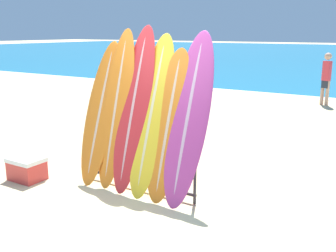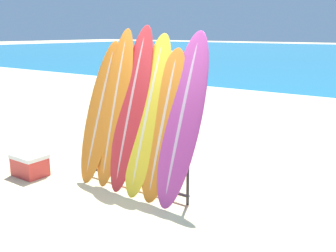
{
  "view_description": "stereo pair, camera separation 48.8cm",
  "coord_description": "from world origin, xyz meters",
  "px_view_note": "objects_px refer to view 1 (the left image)",
  "views": [
    {
      "loc": [
        2.99,
        -3.94,
        2.25
      ],
      "look_at": [
        -0.15,
        1.19,
        0.79
      ],
      "focal_mm": 42.0,
      "sensor_mm": 36.0,
      "label": 1
    },
    {
      "loc": [
        3.4,
        -3.67,
        2.25
      ],
      "look_at": [
        -0.15,
        1.19,
        0.79
      ],
      "focal_mm": 42.0,
      "sensor_mm": 36.0,
      "label": 2
    }
  ],
  "objects_px": {
    "surfboard_slot_0": "(101,112)",
    "cooler_box": "(27,169)",
    "surfboard_rack": "(139,162)",
    "surfboard_slot_3": "(152,115)",
    "person_far_left": "(160,84)",
    "surfboard_slot_1": "(116,108)",
    "surfboard_slot_5": "(189,118)",
    "person_mid_beach": "(326,77)",
    "surfboard_slot_2": "(134,109)",
    "surfboard_slot_4": "(169,125)"
  },
  "relations": [
    {
      "from": "surfboard_slot_1",
      "to": "person_mid_beach",
      "type": "distance_m",
      "value": 8.56
    },
    {
      "from": "surfboard_rack",
      "to": "surfboard_slot_3",
      "type": "height_order",
      "value": "surfboard_slot_3"
    },
    {
      "from": "surfboard_rack",
      "to": "person_far_left",
      "type": "bearing_deg",
      "value": 118.8
    },
    {
      "from": "surfboard_slot_0",
      "to": "person_mid_beach",
      "type": "xyz_separation_m",
      "value": [
        1.72,
        8.44,
        -0.18
      ]
    },
    {
      "from": "surfboard_slot_4",
      "to": "surfboard_slot_0",
      "type": "bearing_deg",
      "value": 179.3
    },
    {
      "from": "surfboard_rack",
      "to": "surfboard_slot_5",
      "type": "distance_m",
      "value": 1.04
    },
    {
      "from": "surfboard_slot_2",
      "to": "surfboard_slot_4",
      "type": "height_order",
      "value": "surfboard_slot_2"
    },
    {
      "from": "surfboard_rack",
      "to": "surfboard_slot_5",
      "type": "height_order",
      "value": "surfboard_slot_5"
    },
    {
      "from": "surfboard_slot_0",
      "to": "surfboard_slot_5",
      "type": "distance_m",
      "value": 1.49
    },
    {
      "from": "surfboard_rack",
      "to": "person_mid_beach",
      "type": "distance_m",
      "value": 8.59
    },
    {
      "from": "surfboard_slot_0",
      "to": "cooler_box",
      "type": "height_order",
      "value": "surfboard_slot_0"
    },
    {
      "from": "surfboard_slot_3",
      "to": "person_mid_beach",
      "type": "height_order",
      "value": "surfboard_slot_3"
    },
    {
      "from": "surfboard_slot_5",
      "to": "person_mid_beach",
      "type": "relative_size",
      "value": 1.41
    },
    {
      "from": "surfboard_slot_3",
      "to": "person_far_left",
      "type": "bearing_deg",
      "value": 121.36
    },
    {
      "from": "surfboard_slot_0",
      "to": "surfboard_slot_4",
      "type": "height_order",
      "value": "surfboard_slot_0"
    },
    {
      "from": "surfboard_slot_2",
      "to": "person_mid_beach",
      "type": "height_order",
      "value": "surfboard_slot_2"
    },
    {
      "from": "person_far_left",
      "to": "cooler_box",
      "type": "distance_m",
      "value": 4.46
    },
    {
      "from": "person_far_left",
      "to": "cooler_box",
      "type": "height_order",
      "value": "person_far_left"
    },
    {
      "from": "surfboard_slot_0",
      "to": "person_mid_beach",
      "type": "bearing_deg",
      "value": 78.49
    },
    {
      "from": "surfboard_rack",
      "to": "cooler_box",
      "type": "height_order",
      "value": "surfboard_rack"
    },
    {
      "from": "surfboard_slot_3",
      "to": "surfboard_slot_2",
      "type": "bearing_deg",
      "value": 179.48
    },
    {
      "from": "surfboard_slot_3",
      "to": "surfboard_slot_5",
      "type": "height_order",
      "value": "surfboard_slot_5"
    },
    {
      "from": "surfboard_rack",
      "to": "cooler_box",
      "type": "distance_m",
      "value": 1.83
    },
    {
      "from": "surfboard_slot_3",
      "to": "surfboard_slot_4",
      "type": "xyz_separation_m",
      "value": [
        0.29,
        -0.03,
        -0.1
      ]
    },
    {
      "from": "surfboard_slot_5",
      "to": "person_mid_beach",
      "type": "xyz_separation_m",
      "value": [
        0.23,
        8.42,
        -0.26
      ]
    },
    {
      "from": "surfboard_slot_1",
      "to": "surfboard_slot_5",
      "type": "distance_m",
      "value": 1.19
    },
    {
      "from": "surfboard_slot_4",
      "to": "person_mid_beach",
      "type": "xyz_separation_m",
      "value": [
        0.51,
        8.46,
        -0.14
      ]
    },
    {
      "from": "surfboard_slot_1",
      "to": "cooler_box",
      "type": "bearing_deg",
      "value": -152.78
    },
    {
      "from": "surfboard_slot_0",
      "to": "cooler_box",
      "type": "relative_size",
      "value": 4.02
    },
    {
      "from": "surfboard_rack",
      "to": "surfboard_slot_1",
      "type": "distance_m",
      "value": 0.86
    },
    {
      "from": "person_far_left",
      "to": "surfboard_slot_2",
      "type": "bearing_deg",
      "value": -104.2
    },
    {
      "from": "surfboard_slot_4",
      "to": "person_far_left",
      "type": "relative_size",
      "value": 1.14
    },
    {
      "from": "surfboard_slot_5",
      "to": "person_far_left",
      "type": "relative_size",
      "value": 1.27
    },
    {
      "from": "surfboard_rack",
      "to": "cooler_box",
      "type": "bearing_deg",
      "value": -161.63
    },
    {
      "from": "surfboard_slot_0",
      "to": "surfboard_slot_2",
      "type": "xyz_separation_m",
      "value": [
        0.6,
        0.02,
        0.12
      ]
    },
    {
      "from": "surfboard_slot_0",
      "to": "surfboard_slot_4",
      "type": "xyz_separation_m",
      "value": [
        1.21,
        -0.01,
        -0.04
      ]
    },
    {
      "from": "surfboard_slot_4",
      "to": "surfboard_slot_5",
      "type": "relative_size",
      "value": 0.9
    },
    {
      "from": "surfboard_slot_1",
      "to": "surfboard_slot_5",
      "type": "bearing_deg",
      "value": 0.91
    },
    {
      "from": "surfboard_slot_2",
      "to": "surfboard_slot_1",
      "type": "bearing_deg",
      "value": -176.98
    },
    {
      "from": "surfboard_slot_4",
      "to": "person_mid_beach",
      "type": "relative_size",
      "value": 1.27
    },
    {
      "from": "person_mid_beach",
      "to": "surfboard_slot_5",
      "type": "bearing_deg",
      "value": -71.2
    },
    {
      "from": "surfboard_slot_4",
      "to": "cooler_box",
      "type": "relative_size",
      "value": 3.87
    },
    {
      "from": "surfboard_slot_4",
      "to": "surfboard_slot_5",
      "type": "bearing_deg",
      "value": 7.98
    },
    {
      "from": "surfboard_slot_2",
      "to": "person_mid_beach",
      "type": "distance_m",
      "value": 8.5
    },
    {
      "from": "person_mid_beach",
      "to": "surfboard_slot_2",
      "type": "bearing_deg",
      "value": -77.18
    },
    {
      "from": "surfboard_slot_1",
      "to": "person_far_left",
      "type": "xyz_separation_m",
      "value": [
        -1.64,
        3.72,
        -0.17
      ]
    },
    {
      "from": "surfboard_slot_0",
      "to": "cooler_box",
      "type": "distance_m",
      "value": 1.47
    },
    {
      "from": "cooler_box",
      "to": "surfboard_slot_3",
      "type": "bearing_deg",
      "value": 19.49
    },
    {
      "from": "surfboard_slot_0",
      "to": "person_mid_beach",
      "type": "relative_size",
      "value": 1.31
    },
    {
      "from": "surfboard_rack",
      "to": "surfboard_slot_0",
      "type": "height_order",
      "value": "surfboard_slot_0"
    }
  ]
}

